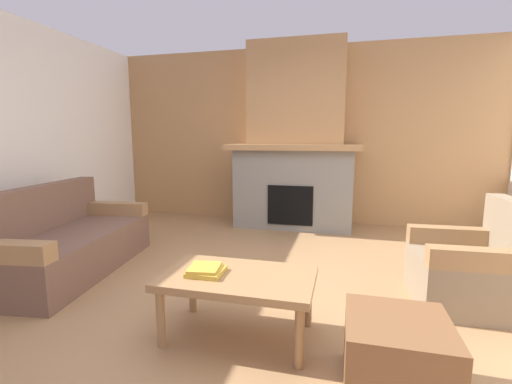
# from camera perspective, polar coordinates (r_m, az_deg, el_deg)

# --- Properties ---
(ground) EXTENTS (9.00, 9.00, 0.00)m
(ground) POSITION_cam_1_polar(r_m,az_deg,el_deg) (2.99, -1.39, -17.37)
(ground) COLOR #9E754C
(wall_back_wood_panel) EXTENTS (6.00, 0.12, 2.70)m
(wall_back_wood_panel) POSITION_cam_1_polar(r_m,az_deg,el_deg) (5.64, 6.91, 9.01)
(wall_back_wood_panel) COLOR #A87A4C
(wall_back_wood_panel) RESTS_ON ground
(fireplace) EXTENTS (1.90, 0.82, 2.70)m
(fireplace) POSITION_cam_1_polar(r_m,az_deg,el_deg) (5.26, 6.34, 7.01)
(fireplace) COLOR gray
(fireplace) RESTS_ON ground
(couch) EXTENTS (1.07, 1.90, 0.85)m
(couch) POSITION_cam_1_polar(r_m,az_deg,el_deg) (3.99, -28.63, -7.34)
(couch) COLOR brown
(couch) RESTS_ON ground
(armchair) EXTENTS (0.79, 0.79, 0.85)m
(armchair) POSITION_cam_1_polar(r_m,az_deg,el_deg) (3.32, 31.79, -10.60)
(armchair) COLOR #847056
(armchair) RESTS_ON ground
(coffee_table) EXTENTS (1.00, 0.60, 0.43)m
(coffee_table) POSITION_cam_1_polar(r_m,az_deg,el_deg) (2.39, -2.95, -14.48)
(coffee_table) COLOR #997047
(coffee_table) RESTS_ON ground
(ottoman) EXTENTS (0.52, 0.52, 0.40)m
(ottoman) POSITION_cam_1_polar(r_m,az_deg,el_deg) (2.13, 21.88, -23.54)
(ottoman) COLOR brown
(ottoman) RESTS_ON ground
(book_stack_near_edge) EXTENTS (0.24, 0.23, 0.05)m
(book_stack_near_edge) POSITION_cam_1_polar(r_m,az_deg,el_deg) (2.40, -8.21, -12.48)
(book_stack_near_edge) COLOR gold
(book_stack_near_edge) RESTS_ON coffee_table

